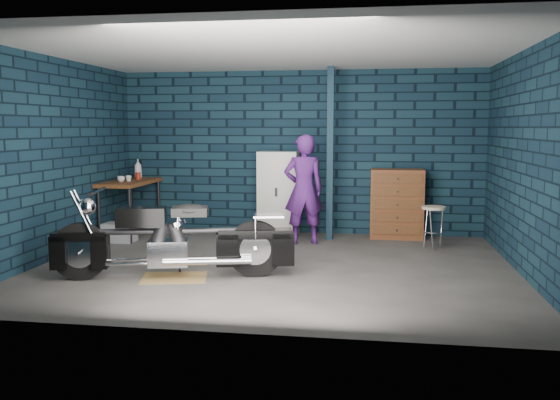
# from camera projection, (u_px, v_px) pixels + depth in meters

# --- Properties ---
(ground) EXTENTS (6.00, 6.00, 0.00)m
(ground) POSITION_uv_depth(u_px,v_px,m) (275.00, 266.00, 7.58)
(ground) COLOR #54514E
(ground) RESTS_ON ground
(room_walls) EXTENTS (6.02, 5.01, 2.71)m
(room_walls) POSITION_uv_depth(u_px,v_px,m) (282.00, 117.00, 7.89)
(room_walls) COLOR #0E2130
(room_walls) RESTS_ON ground
(support_post) EXTENTS (0.10, 0.10, 2.70)m
(support_post) POSITION_uv_depth(u_px,v_px,m) (330.00, 154.00, 9.24)
(support_post) COLOR #102634
(support_post) RESTS_ON ground
(workbench) EXTENTS (0.60, 1.40, 0.91)m
(workbench) POSITION_uv_depth(u_px,v_px,m) (131.00, 208.00, 9.65)
(workbench) COLOR brown
(workbench) RESTS_ON ground
(drip_mat) EXTENTS (0.86, 0.72, 0.01)m
(drip_mat) POSITION_uv_depth(u_px,v_px,m) (175.00, 278.00, 6.99)
(drip_mat) COLOR brown
(drip_mat) RESTS_ON ground
(motorcycle) EXTENTS (2.49, 1.19, 1.06)m
(motorcycle) POSITION_uv_depth(u_px,v_px,m) (174.00, 234.00, 6.93)
(motorcycle) COLOR black
(motorcycle) RESTS_ON ground
(person) EXTENTS (0.70, 0.56, 1.66)m
(person) POSITION_uv_depth(u_px,v_px,m) (304.00, 189.00, 8.97)
(person) COLOR #531F77
(person) RESTS_ON ground
(storage_bin) EXTENTS (0.47, 0.33, 0.29)m
(storage_bin) POSITION_uv_depth(u_px,v_px,m) (120.00, 232.00, 9.19)
(storage_bin) COLOR #999BA1
(storage_bin) RESTS_ON ground
(locker) EXTENTS (0.64, 0.46, 1.38)m
(locker) POSITION_uv_depth(u_px,v_px,m) (278.00, 193.00, 9.73)
(locker) COLOR silver
(locker) RESTS_ON ground
(tool_chest) EXTENTS (0.83, 0.46, 1.11)m
(tool_chest) POSITION_uv_depth(u_px,v_px,m) (397.00, 204.00, 9.45)
(tool_chest) COLOR brown
(tool_chest) RESTS_ON ground
(shop_stool) EXTENTS (0.42, 0.42, 0.62)m
(shop_stool) POSITION_uv_depth(u_px,v_px,m) (433.00, 227.00, 8.66)
(shop_stool) COLOR beige
(shop_stool) RESTS_ON ground
(cup_a) EXTENTS (0.14, 0.14, 0.09)m
(cup_a) POSITION_uv_depth(u_px,v_px,m) (121.00, 179.00, 9.37)
(cup_a) COLOR beige
(cup_a) RESTS_ON workbench
(cup_b) EXTENTS (0.12, 0.12, 0.09)m
(cup_b) POSITION_uv_depth(u_px,v_px,m) (129.00, 178.00, 9.46)
(cup_b) COLOR beige
(cup_b) RESTS_ON workbench
(mug_red) EXTENTS (0.10, 0.10, 0.12)m
(mug_red) POSITION_uv_depth(u_px,v_px,m) (138.00, 176.00, 9.80)
(mug_red) COLOR #A42315
(mug_red) RESTS_ON workbench
(bottle) EXTENTS (0.16, 0.16, 0.33)m
(bottle) POSITION_uv_depth(u_px,v_px,m) (138.00, 169.00, 9.94)
(bottle) COLOR #999BA1
(bottle) RESTS_ON workbench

